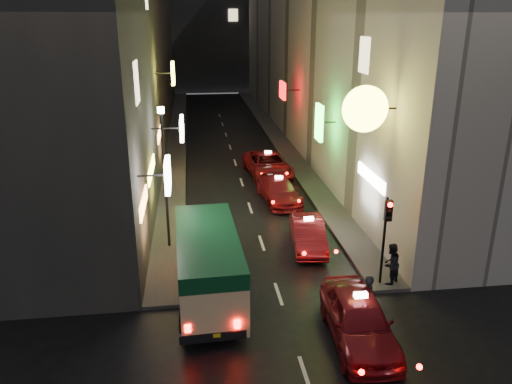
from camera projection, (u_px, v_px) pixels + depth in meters
name	position (u px, v px, depth m)	size (l,w,h in m)	color
building_left	(122.00, 28.00, 38.63)	(7.61, 52.00, 18.00)	#363431
building_right	(323.00, 28.00, 40.59)	(8.16, 52.00, 18.00)	#BBB5AB
building_far	(208.00, 7.00, 68.87)	(30.00, 10.00, 22.00)	#303035
sidewalk_left	(177.00, 139.00, 42.07)	(1.50, 52.00, 0.15)	#4E4B48
sidewalk_right	(276.00, 136.00, 43.11)	(1.50, 52.00, 0.15)	#4E4B48
minibus	(208.00, 259.00, 17.84)	(2.34, 6.17, 2.63)	beige
taxi_near	(359.00, 316.00, 15.80)	(2.62, 5.85, 2.00)	maroon
taxi_second	(308.00, 232.00, 22.35)	(2.45, 4.91, 1.67)	maroon
taxi_third	(279.00, 188.00, 27.94)	(2.48, 5.04, 1.72)	maroon
taxi_far	(268.00, 163.00, 32.41)	(2.79, 5.70, 1.92)	maroon
pedestrian_crossing	(369.00, 296.00, 16.78)	(0.65, 0.42, 1.97)	black
pedestrian_sidewalk	(391.00, 261.00, 18.95)	(0.70, 0.44, 1.86)	black
traffic_light	(387.00, 223.00, 18.35)	(0.26, 0.43, 3.50)	black
lamp_post	(165.00, 169.00, 21.23)	(0.28, 0.28, 6.22)	black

